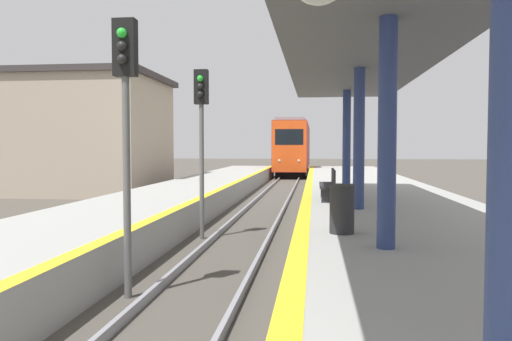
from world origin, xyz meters
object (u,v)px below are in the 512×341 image
(trash_bin, at_px, (342,209))
(signal_mid, at_px, (201,121))
(bench, at_px, (329,183))
(train, at_px, (294,148))
(signal_near, at_px, (126,104))

(trash_bin, bearing_deg, signal_mid, 133.44)
(trash_bin, distance_m, bench, 5.78)
(train, height_order, signal_mid, train)
(train, xyz_separation_m, signal_near, (-1.10, -38.11, 0.75))
(signal_mid, height_order, bench, signal_mid)
(bench, bearing_deg, signal_mid, -148.01)
(trash_bin, xyz_separation_m, bench, (-0.07, 5.78, 0.04))
(train, distance_m, trash_bin, 36.65)
(signal_mid, relative_size, trash_bin, 4.98)
(trash_bin, bearing_deg, signal_near, -156.04)
(signal_mid, bearing_deg, train, 88.13)
(signal_near, distance_m, bench, 8.28)
(train, distance_m, signal_near, 38.13)
(train, relative_size, bench, 9.56)
(train, height_order, trash_bin, train)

